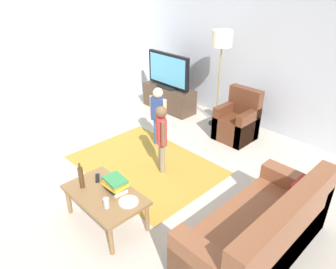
{
  "coord_description": "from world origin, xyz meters",
  "views": [
    {
      "loc": [
        2.8,
        -2.12,
        2.73
      ],
      "look_at": [
        0.0,
        0.6,
        0.65
      ],
      "focal_mm": 33.72,
      "sensor_mm": 36.0,
      "label": 1
    }
  ],
  "objects_px": {
    "floor_lamp": "(222,44)",
    "child_near_tv": "(158,112)",
    "armchair": "(238,123)",
    "coffee_table": "(105,197)",
    "tv": "(168,71)",
    "child_center": "(161,133)",
    "book_stack": "(115,184)",
    "tv_stand": "(169,98)",
    "tv_remote": "(98,178)",
    "soda_can": "(106,203)",
    "plate": "(129,202)",
    "bottle": "(81,177)",
    "couch": "(263,234)"
  },
  "relations": [
    {
      "from": "bottle",
      "to": "child_center",
      "type": "bearing_deg",
      "value": 92.48
    },
    {
      "from": "tv_stand",
      "to": "armchair",
      "type": "xyz_separation_m",
      "value": [
        1.78,
        -0.04,
        0.05
      ]
    },
    {
      "from": "armchair",
      "to": "bottle",
      "type": "height_order",
      "value": "armchair"
    },
    {
      "from": "armchair",
      "to": "coffee_table",
      "type": "bearing_deg",
      "value": -87.01
    },
    {
      "from": "floor_lamp",
      "to": "child_near_tv",
      "type": "bearing_deg",
      "value": -96.94
    },
    {
      "from": "tv",
      "to": "plate",
      "type": "bearing_deg",
      "value": -51.24
    },
    {
      "from": "child_near_tv",
      "to": "bottle",
      "type": "xyz_separation_m",
      "value": [
        0.66,
        -1.83,
        -0.06
      ]
    },
    {
      "from": "couch",
      "to": "armchair",
      "type": "distance_m",
      "value": 2.64
    },
    {
      "from": "tv_stand",
      "to": "soda_can",
      "type": "relative_size",
      "value": 10.0
    },
    {
      "from": "floor_lamp",
      "to": "book_stack",
      "type": "distance_m",
      "value": 3.24
    },
    {
      "from": "tv_stand",
      "to": "bottle",
      "type": "xyz_separation_m",
      "value": [
        1.66,
        -3.05,
        0.32
      ]
    },
    {
      "from": "child_near_tv",
      "to": "child_center",
      "type": "relative_size",
      "value": 0.99
    },
    {
      "from": "child_center",
      "to": "plate",
      "type": "relative_size",
      "value": 4.75
    },
    {
      "from": "armchair",
      "to": "floor_lamp",
      "type": "bearing_deg",
      "value": 162.86
    },
    {
      "from": "book_stack",
      "to": "plate",
      "type": "relative_size",
      "value": 1.31
    },
    {
      "from": "tv",
      "to": "tv_remote",
      "type": "distance_m",
      "value": 3.28
    },
    {
      "from": "child_near_tv",
      "to": "armchair",
      "type": "bearing_deg",
      "value": 56.33
    },
    {
      "from": "coffee_table",
      "to": "soda_can",
      "type": "relative_size",
      "value": 8.33
    },
    {
      "from": "coffee_table",
      "to": "bottle",
      "type": "relative_size",
      "value": 3.0
    },
    {
      "from": "plate",
      "to": "floor_lamp",
      "type": "bearing_deg",
      "value": 110.1
    },
    {
      "from": "tv_stand",
      "to": "tv_remote",
      "type": "xyz_separation_m",
      "value": [
        1.64,
        -2.83,
        0.19
      ]
    },
    {
      "from": "coffee_table",
      "to": "soda_can",
      "type": "height_order",
      "value": "soda_can"
    },
    {
      "from": "child_near_tv",
      "to": "tv_remote",
      "type": "bearing_deg",
      "value": -68.34
    },
    {
      "from": "book_stack",
      "to": "bottle",
      "type": "height_order",
      "value": "bottle"
    },
    {
      "from": "floor_lamp",
      "to": "book_stack",
      "type": "bearing_deg",
      "value": -74.62
    },
    {
      "from": "tv_stand",
      "to": "couch",
      "type": "xyz_separation_m",
      "value": [
        3.49,
        -2.06,
        0.05
      ]
    },
    {
      "from": "armchair",
      "to": "tv",
      "type": "bearing_deg",
      "value": 179.41
    },
    {
      "from": "couch",
      "to": "child_near_tv",
      "type": "height_order",
      "value": "child_near_tv"
    },
    {
      "from": "tv_remote",
      "to": "couch",
      "type": "bearing_deg",
      "value": 55.23
    },
    {
      "from": "floor_lamp",
      "to": "tv_remote",
      "type": "relative_size",
      "value": 10.47
    },
    {
      "from": "bottle",
      "to": "coffee_table",
      "type": "bearing_deg",
      "value": 23.2
    },
    {
      "from": "couch",
      "to": "book_stack",
      "type": "bearing_deg",
      "value": -153.77
    },
    {
      "from": "tv_remote",
      "to": "floor_lamp",
      "type": "bearing_deg",
      "value": 131.62
    },
    {
      "from": "child_center",
      "to": "book_stack",
      "type": "bearing_deg",
      "value": -70.81
    },
    {
      "from": "armchair",
      "to": "coffee_table",
      "type": "distance_m",
      "value": 2.9
    },
    {
      "from": "tv",
      "to": "child_near_tv",
      "type": "height_order",
      "value": "tv"
    },
    {
      "from": "armchair",
      "to": "tv_remote",
      "type": "bearing_deg",
      "value": -93.06
    },
    {
      "from": "tv_stand",
      "to": "floor_lamp",
      "type": "bearing_deg",
      "value": 7.44
    },
    {
      "from": "child_center",
      "to": "child_near_tv",
      "type": "bearing_deg",
      "value": 140.78
    },
    {
      "from": "book_stack",
      "to": "bottle",
      "type": "distance_m",
      "value": 0.41
    },
    {
      "from": "child_center",
      "to": "coffee_table",
      "type": "bearing_deg",
      "value": -74.49
    },
    {
      "from": "armchair",
      "to": "book_stack",
      "type": "distance_m",
      "value": 2.78
    },
    {
      "from": "soda_can",
      "to": "coffee_table",
      "type": "bearing_deg",
      "value": 151.39
    },
    {
      "from": "tv",
      "to": "child_near_tv",
      "type": "xyz_separation_m",
      "value": [
        1.0,
        -1.2,
        -0.22
      ]
    },
    {
      "from": "floor_lamp",
      "to": "child_near_tv",
      "type": "xyz_separation_m",
      "value": [
        -0.17,
        -1.37,
        -0.92
      ]
    },
    {
      "from": "couch",
      "to": "child_center",
      "type": "height_order",
      "value": "child_center"
    },
    {
      "from": "couch",
      "to": "armchair",
      "type": "relative_size",
      "value": 2.0
    },
    {
      "from": "tv_stand",
      "to": "tv_remote",
      "type": "bearing_deg",
      "value": -59.98
    },
    {
      "from": "child_center",
      "to": "armchair",
      "type": "bearing_deg",
      "value": 83.62
    },
    {
      "from": "couch",
      "to": "plate",
      "type": "bearing_deg",
      "value": -148.0
    }
  ]
}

